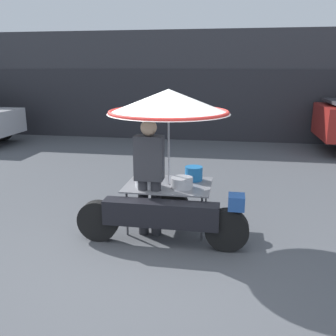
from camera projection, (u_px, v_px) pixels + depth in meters
The scene contains 4 objects.
ground_plane at pixel (144, 263), 4.46m from camera, with size 36.00×36.00×0.00m, color #4C4F54.
shopfront_building at pixel (204, 85), 12.46m from camera, with size 28.00×2.06×3.35m.
vendor_motorcycle_cart at pixel (168, 127), 5.02m from camera, with size 2.25×1.67×1.98m.
vendor_person at pixel (149, 172), 5.00m from camera, with size 0.38×0.22×1.61m.
Camera 1 is at (0.97, -3.91, 2.26)m, focal length 40.00 mm.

